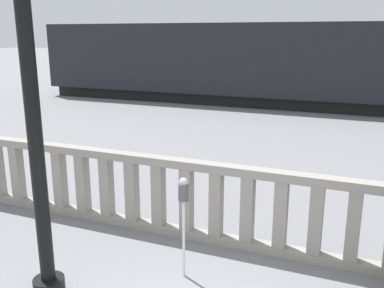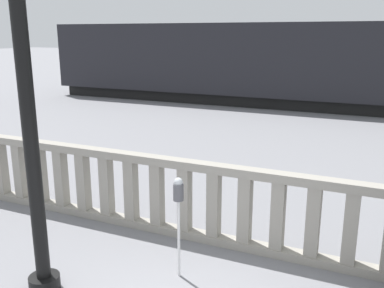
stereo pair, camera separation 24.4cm
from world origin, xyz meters
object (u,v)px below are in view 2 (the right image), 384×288
lamppost (25,85)px  train_near (343,65)px  parking_meter (178,200)px  train_far (300,55)px

lamppost → train_near: bearing=82.6°
parking_meter → train_far: (-3.38, 26.73, 0.74)m
parking_meter → train_far: train_far is taller
parking_meter → train_near: train_near is taller
lamppost → train_near: 16.84m
lamppost → train_far: bearing=93.8°
train_near → lamppost: bearing=-97.4°
parking_meter → train_near: bearing=87.8°
parking_meter → lamppost: bearing=-145.1°
train_near → train_far: train_near is taller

